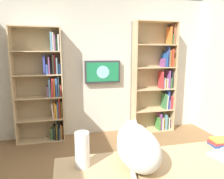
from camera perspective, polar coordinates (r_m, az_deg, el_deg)
wall_back at (r=4.03m, az=-3.93°, el=6.36°), size 4.52×0.06×2.70m
bookshelf_left at (r=4.28m, az=12.95°, el=2.45°), size 0.87×0.28×2.23m
bookshelf_right at (r=3.87m, az=-18.40°, el=0.76°), size 0.85×0.28×2.07m
wall_mounted_tv at (r=3.97m, az=-2.68°, el=5.00°), size 0.70×0.07×0.44m
cat at (r=1.61m, az=6.98°, el=-15.32°), size 0.31×0.62×0.33m
paper_towel_roll at (r=1.61m, az=-8.41°, el=-16.51°), size 0.11×0.11×0.27m
desk_book_stack at (r=2.21m, az=28.09°, el=-13.01°), size 0.18×0.14×0.06m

